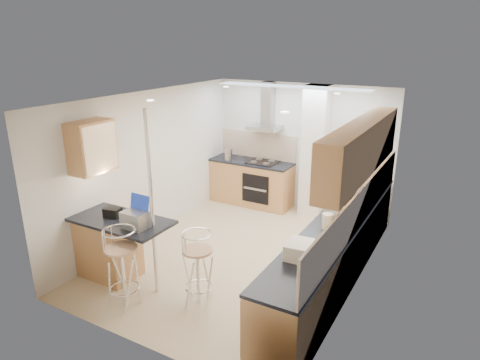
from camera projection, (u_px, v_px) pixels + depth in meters
The scene contains 16 objects.
ground at pixel (242, 255), 6.83m from camera, with size 4.80×4.80×0.00m, color tan.
room_shell at pixel (273, 160), 6.50m from camera, with size 3.64×4.84×2.51m.
right_counter at pixel (336, 251), 5.99m from camera, with size 0.63×4.40×0.92m.
back_counter at pixel (251, 182), 8.86m from camera, with size 1.70×0.63×0.92m.
peninsula at pixel (122, 250), 6.00m from camera, with size 1.47×0.72×0.94m.
microwave at pixel (344, 209), 5.90m from camera, with size 0.51×0.34×0.28m, color silver.
laptop at pixel (135, 220), 5.56m from camera, with size 0.33×0.24×0.22m, color #979A9E.
bag at pixel (113, 212), 5.94m from camera, with size 0.22×0.16×0.12m, color black.
bar_stool_near at pixel (122, 268), 5.41m from camera, with size 0.44×0.44×1.07m, color tan, non-canonical shape.
bar_stool_end at pixel (198, 268), 5.47m from camera, with size 0.41×0.41×1.00m, color tan, non-canonical shape.
jar_a at pixel (361, 187), 6.89m from camera, with size 0.12×0.12×0.19m, color white.
jar_b at pixel (356, 208), 6.11m from camera, with size 0.11×0.11×0.14m, color white.
jar_c at pixel (327, 221), 5.59m from camera, with size 0.14×0.14×0.21m, color beige.
jar_d at pixel (323, 255), 4.78m from camera, with size 0.10×0.10×0.14m, color silver.
bread_bin at pixel (299, 250), 4.86m from camera, with size 0.28×0.35×0.18m, color white.
kettle at pixel (229, 154), 8.75m from camera, with size 0.16×0.16×0.24m, color #A6A8AB.
Camera 1 is at (2.96, -5.34, 3.30)m, focal length 32.00 mm.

